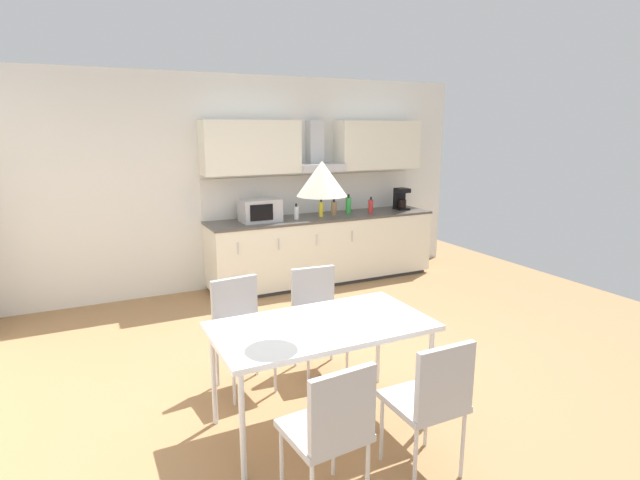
{
  "coord_description": "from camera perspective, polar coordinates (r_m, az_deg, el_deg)",
  "views": [
    {
      "loc": [
        -1.78,
        -3.48,
        2.03
      ],
      "look_at": [
        0.21,
        0.59,
        1.0
      ],
      "focal_mm": 28.0,
      "sensor_mm": 36.0,
      "label": 1
    }
  ],
  "objects": [
    {
      "name": "chair_near_left",
      "position": [
        2.74,
        1.36,
        -20.28
      ],
      "size": [
        0.43,
        0.43,
        0.87
      ],
      "color": "#B2B2B7",
      "rests_on": "ground_plane"
    },
    {
      "name": "bottle_yellow",
      "position": [
        6.52,
        0.12,
        3.57
      ],
      "size": [
        0.06,
        0.06,
        0.23
      ],
      "color": "yellow",
      "rests_on": "kitchen_counter"
    },
    {
      "name": "upper_wall_cabinets",
      "position": [
        6.61,
        -0.25,
        10.6
      ],
      "size": [
        3.04,
        0.4,
        0.65
      ],
      "color": "silver"
    },
    {
      "name": "dining_table",
      "position": [
        3.4,
        0.2,
        -10.32
      ],
      "size": [
        1.45,
        0.77,
        0.74
      ],
      "color": "white",
      "rests_on": "ground_plane"
    },
    {
      "name": "bottle_brown",
      "position": [
        6.6,
        1.59,
        3.64
      ],
      "size": [
        0.08,
        0.08,
        0.22
      ],
      "color": "brown",
      "rests_on": "kitchen_counter"
    },
    {
      "name": "pendant_lamp",
      "position": [
        3.14,
        0.21,
        7.04
      ],
      "size": [
        0.32,
        0.32,
        0.22
      ],
      "primitive_type": "cone",
      "color": "silver"
    },
    {
      "name": "chair_far_left",
      "position": [
        4.01,
        -9.11,
        -9.27
      ],
      "size": [
        0.44,
        0.44,
        0.87
      ],
      "color": "#B2B2B7",
      "rests_on": "ground_plane"
    },
    {
      "name": "bottle_red",
      "position": [
        6.84,
        5.82,
        3.88
      ],
      "size": [
        0.07,
        0.07,
        0.22
      ],
      "color": "red",
      "rests_on": "kitchen_counter"
    },
    {
      "name": "wall_back",
      "position": [
        6.46,
        -9.98,
        6.4
      ],
      "size": [
        6.57,
        0.1,
        2.66
      ],
      "primitive_type": "cube",
      "color": "silver",
      "rests_on": "ground_plane"
    },
    {
      "name": "bottle_white",
      "position": [
        6.33,
        -2.73,
        3.15
      ],
      "size": [
        0.06,
        0.06,
        0.2
      ],
      "color": "white",
      "rests_on": "kitchen_counter"
    },
    {
      "name": "microwave",
      "position": [
        6.21,
        -6.87,
        3.4
      ],
      "size": [
        0.48,
        0.35,
        0.28
      ],
      "color": "#ADADB2",
      "rests_on": "kitchen_counter"
    },
    {
      "name": "ground_plane",
      "position": [
        4.41,
        0.91,
        -14.75
      ],
      "size": [
        8.21,
        7.91,
        0.02
      ],
      "primitive_type": "cube",
      "color": "#9E754C"
    },
    {
      "name": "chair_far_right",
      "position": [
        4.24,
        -0.34,
        -7.89
      ],
      "size": [
        0.43,
        0.43,
        0.87
      ],
      "color": "#B2B2B7",
      "rests_on": "ground_plane"
    },
    {
      "name": "kitchen_counter",
      "position": [
        6.66,
        0.35,
        -0.97
      ],
      "size": [
        3.06,
        0.68,
        0.89
      ],
      "color": "#333333",
      "rests_on": "ground_plane"
    },
    {
      "name": "coffee_maker",
      "position": [
        7.2,
        9.21,
        4.68
      ],
      "size": [
        0.18,
        0.19,
        0.3
      ],
      "color": "black",
      "rests_on": "kitchen_counter"
    },
    {
      "name": "bottle_green",
      "position": [
        6.78,
        3.27,
        4.0
      ],
      "size": [
        0.07,
        0.07,
        0.26
      ],
      "color": "green",
      "rests_on": "kitchen_counter"
    },
    {
      "name": "chair_near_right",
      "position": [
        3.05,
        12.72,
        -16.91
      ],
      "size": [
        0.4,
        0.4,
        0.87
      ],
      "color": "#B2B2B7",
      "rests_on": "ground_plane"
    },
    {
      "name": "backsplash_tile",
      "position": [
        6.81,
        -0.82,
        5.31
      ],
      "size": [
        3.04,
        0.02,
        0.52
      ],
      "primitive_type": "cube",
      "color": "silver",
      "rests_on": "kitchen_counter"
    }
  ]
}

